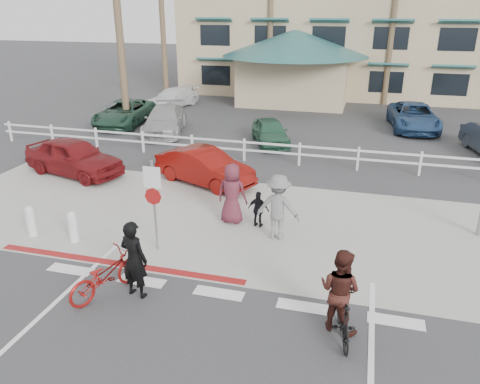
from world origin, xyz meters
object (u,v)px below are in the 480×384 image
(sign_post, at_px, (154,202))
(car_red_compact, at_px, (74,157))
(bike_red, at_px, (106,275))
(car_white_sedan, at_px, (205,167))
(bike_black, at_px, (343,318))

(sign_post, height_order, car_red_compact, sign_post)
(bike_red, height_order, car_white_sedan, car_white_sedan)
(sign_post, bearing_deg, car_red_compact, 139.94)
(bike_red, relative_size, car_white_sedan, 0.49)
(bike_red, height_order, car_red_compact, car_red_compact)
(bike_red, bearing_deg, car_white_sedan, -64.18)
(car_white_sedan, relative_size, car_red_compact, 0.93)
(bike_black, xyz_separation_m, car_white_sedan, (-5.65, 7.69, 0.19))
(sign_post, distance_m, car_red_compact, 7.63)
(bike_red, xyz_separation_m, car_white_sedan, (-0.22, 7.56, 0.14))
(bike_black, bearing_deg, car_red_compact, -44.46)
(bike_black, height_order, car_white_sedan, car_white_sedan)
(sign_post, relative_size, car_red_compact, 0.67)
(sign_post, xyz_separation_m, car_red_compact, (-5.81, 4.89, -0.72))
(sign_post, bearing_deg, bike_black, -24.99)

